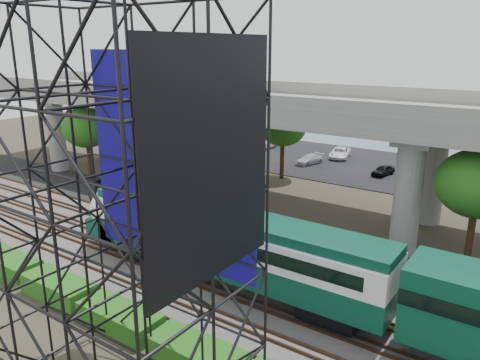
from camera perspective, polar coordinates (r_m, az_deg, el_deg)
The scene contains 13 objects.
ground at distance 28.40m, azimuth -9.05°, elevation -12.67°, with size 140.00×140.00×0.00m, color #474233.
ballast_bed at distance 29.64m, azimuth -6.35°, elevation -11.04°, with size 90.00×12.00×0.20m, color slate.
service_road at distance 35.87m, azimuth 2.63°, elevation -6.08°, with size 90.00×5.00×0.08m, color black.
parking_lot at distance 56.24m, azimuth 15.53°, elevation 1.58°, with size 90.00×18.00×0.08m, color black.
harbor_water at distance 76.95m, azimuth 21.10°, elevation 4.88°, with size 140.00×40.00×0.03m, color #465E73.
rail_tracks at distance 29.56m, azimuth -6.36°, elevation -10.73°, with size 90.00×9.52×0.16m.
commuter_train at distance 25.61m, azimuth 2.34°, elevation -8.59°, with size 29.30×3.06×4.30m.
overpass at distance 38.75m, azimuth 6.15°, elevation 8.06°, with size 80.00×12.00×12.40m.
scaffold_tower at distance 16.72m, azimuth -15.59°, elevation -5.91°, with size 9.36×6.36×15.00m.
hedge_strip at distance 24.97m, azimuth -14.43°, elevation -15.87°, with size 34.60×1.80×1.20m.
trees at distance 41.29m, azimuth 1.45°, elevation 4.93°, with size 40.94×16.94×7.69m.
suv at distance 45.87m, azimuth -15.31°, elevation -0.75°, with size 2.13×4.62×1.28m, color black.
parked_cars at distance 56.21m, azimuth 14.98°, elevation 2.29°, with size 35.40×9.57×1.31m.
Camera 1 is at (17.60, -17.68, 13.57)m, focal length 35.00 mm.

